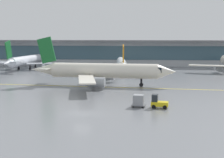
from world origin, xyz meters
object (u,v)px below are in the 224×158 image
object	(u,v)px
gate_airplane_2	(122,64)
cargo_dolly_lead	(139,100)
gate_airplane_1	(26,61)
baggage_tug	(158,102)
taxiing_regional_jet	(102,71)

from	to	relation	value
gate_airplane_2	cargo_dolly_lead	world-z (taller)	gate_airplane_2
gate_airplane_1	baggage_tug	bearing A→B (deg)	-138.83
baggage_tug	cargo_dolly_lead	xyz separation A→B (m)	(-3.06, 0.48, 0.16)
taxiing_regional_jet	baggage_tug	size ratio (longest dim) A/B	11.93
gate_airplane_1	cargo_dolly_lead	distance (m)	67.70
gate_airplane_1	taxiing_regional_jet	size ratio (longest dim) A/B	0.90
baggage_tug	cargo_dolly_lead	bearing A→B (deg)	180.00
gate_airplane_1	baggage_tug	distance (m)	69.85
cargo_dolly_lead	baggage_tug	bearing A→B (deg)	-0.00
baggage_tug	gate_airplane_2	bearing A→B (deg)	108.55
cargo_dolly_lead	gate_airplane_1	bearing A→B (deg)	133.07
gate_airplane_2	baggage_tug	bearing A→B (deg)	-175.90
gate_airplane_1	cargo_dolly_lead	size ratio (longest dim) A/B	12.81
gate_airplane_2	taxiing_regional_jet	xyz separation A→B (m)	(-2.67, -28.61, 0.66)
taxiing_regional_jet	baggage_tug	xyz separation A→B (m)	(11.37, -22.47, -2.40)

